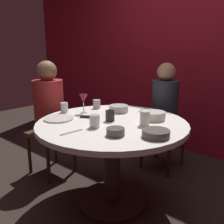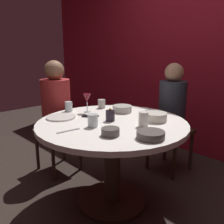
{
  "view_description": "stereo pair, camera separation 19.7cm",
  "coord_description": "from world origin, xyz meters",
  "px_view_note": "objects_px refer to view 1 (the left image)",
  "views": [
    {
      "loc": [
        1.23,
        -1.46,
        1.31
      ],
      "look_at": [
        0.0,
        0.0,
        0.82
      ],
      "focal_mm": 39.21,
      "sensor_mm": 36.0,
      "label": 1
    },
    {
      "loc": [
        1.38,
        -1.33,
        1.31
      ],
      "look_at": [
        0.0,
        0.0,
        0.82
      ],
      "focal_mm": 39.21,
      "sensor_mm": 36.0,
      "label": 2
    }
  ],
  "objects_px": {
    "cell_phone": "(88,117)",
    "bowl_sauce_side": "(156,133)",
    "seated_diner_back": "(165,105)",
    "wine_glass": "(83,99)",
    "dining_table": "(112,141)",
    "seated_diner_left": "(49,106)",
    "bowl_serving_large": "(119,109)",
    "cup_center_front": "(145,118)",
    "dinner_plate": "(59,119)",
    "cup_near_candle": "(97,104)",
    "bowl_salad_center": "(115,132)",
    "bowl_small_white": "(154,116)",
    "cup_by_left_diner": "(64,108)",
    "candle_holder": "(110,116)",
    "cup_by_right_diner": "(95,121)"
  },
  "relations": [
    {
      "from": "seated_diner_left",
      "to": "wine_glass",
      "type": "xyz_separation_m",
      "value": [
        0.47,
        0.05,
        0.13
      ]
    },
    {
      "from": "bowl_salad_center",
      "to": "bowl_small_white",
      "type": "bearing_deg",
      "value": 90.24
    },
    {
      "from": "bowl_small_white",
      "to": "cup_near_candle",
      "type": "distance_m",
      "value": 0.65
    },
    {
      "from": "bowl_salad_center",
      "to": "cup_by_left_diner",
      "type": "height_order",
      "value": "cup_by_left_diner"
    },
    {
      "from": "bowl_serving_large",
      "to": "cup_center_front",
      "type": "height_order",
      "value": "cup_center_front"
    },
    {
      "from": "wine_glass",
      "to": "bowl_salad_center",
      "type": "distance_m",
      "value": 0.69
    },
    {
      "from": "dinner_plate",
      "to": "bowl_serving_large",
      "type": "distance_m",
      "value": 0.57
    },
    {
      "from": "bowl_salad_center",
      "to": "cup_center_front",
      "type": "relative_size",
      "value": 1.1
    },
    {
      "from": "bowl_serving_large",
      "to": "bowl_small_white",
      "type": "bearing_deg",
      "value": -2.45
    },
    {
      "from": "bowl_salad_center",
      "to": "bowl_sauce_side",
      "type": "relative_size",
      "value": 0.67
    },
    {
      "from": "seated_diner_back",
      "to": "wine_glass",
      "type": "distance_m",
      "value": 0.94
    },
    {
      "from": "dining_table",
      "to": "cell_phone",
      "type": "relative_size",
      "value": 8.76
    },
    {
      "from": "seated_diner_back",
      "to": "dinner_plate",
      "type": "bearing_deg",
      "value": -18.68
    },
    {
      "from": "wine_glass",
      "to": "dining_table",
      "type": "bearing_deg",
      "value": -6.88
    },
    {
      "from": "bowl_small_white",
      "to": "cup_center_front",
      "type": "xyz_separation_m",
      "value": [
        0.03,
        -0.19,
        0.02
      ]
    },
    {
      "from": "cell_phone",
      "to": "bowl_sauce_side",
      "type": "bearing_deg",
      "value": -126.09
    },
    {
      "from": "dinner_plate",
      "to": "cup_by_right_diner",
      "type": "height_order",
      "value": "cup_by_right_diner"
    },
    {
      "from": "cell_phone",
      "to": "wine_glass",
      "type": "bearing_deg",
      "value": 29.18
    },
    {
      "from": "seated_diner_left",
      "to": "cup_by_left_diner",
      "type": "bearing_deg",
      "value": -10.07
    },
    {
      "from": "bowl_small_white",
      "to": "cup_center_front",
      "type": "relative_size",
      "value": 1.66
    },
    {
      "from": "dining_table",
      "to": "cell_phone",
      "type": "xyz_separation_m",
      "value": [
        -0.24,
        -0.03,
        0.17
      ]
    },
    {
      "from": "wine_glass",
      "to": "cup_near_candle",
      "type": "relative_size",
      "value": 2.06
    },
    {
      "from": "bowl_serving_large",
      "to": "cup_by_left_diner",
      "type": "bearing_deg",
      "value": -137.35
    },
    {
      "from": "bowl_small_white",
      "to": "seated_diner_left",
      "type": "bearing_deg",
      "value": -166.03
    },
    {
      "from": "candle_holder",
      "to": "dinner_plate",
      "type": "height_order",
      "value": "candle_holder"
    },
    {
      "from": "dinner_plate",
      "to": "bowl_sauce_side",
      "type": "height_order",
      "value": "bowl_sauce_side"
    },
    {
      "from": "seated_diner_back",
      "to": "dinner_plate",
      "type": "distance_m",
      "value": 1.19
    },
    {
      "from": "bowl_small_white",
      "to": "bowl_sauce_side",
      "type": "relative_size",
      "value": 1.0
    },
    {
      "from": "seated_diner_back",
      "to": "bowl_small_white",
      "type": "xyz_separation_m",
      "value": [
        0.23,
        -0.62,
        0.05
      ]
    },
    {
      "from": "wine_glass",
      "to": "cup_by_right_diner",
      "type": "xyz_separation_m",
      "value": [
        0.38,
        -0.25,
        -0.08
      ]
    },
    {
      "from": "bowl_serving_large",
      "to": "bowl_sauce_side",
      "type": "bearing_deg",
      "value": -31.34
    },
    {
      "from": "bowl_salad_center",
      "to": "cell_phone",
      "type": "bearing_deg",
      "value": 156.36
    },
    {
      "from": "bowl_sauce_side",
      "to": "cup_by_left_diner",
      "type": "xyz_separation_m",
      "value": [
        -0.99,
        0.03,
        0.02
      ]
    },
    {
      "from": "seated_diner_left",
      "to": "bowl_serving_large",
      "type": "xyz_separation_m",
      "value": [
        0.7,
        0.29,
        0.03
      ]
    },
    {
      "from": "cell_phone",
      "to": "dining_table",
      "type": "bearing_deg",
      "value": -113.16
    },
    {
      "from": "bowl_sauce_side",
      "to": "seated_diner_left",
      "type": "bearing_deg",
      "value": 176.05
    },
    {
      "from": "seated_diner_back",
      "to": "wine_glass",
      "type": "xyz_separation_m",
      "value": [
        -0.38,
        -0.84,
        0.14
      ]
    },
    {
      "from": "cup_near_candle",
      "to": "cup_by_right_diner",
      "type": "xyz_separation_m",
      "value": [
        0.42,
        -0.46,
        0.01
      ]
    },
    {
      "from": "dining_table",
      "to": "seated_diner_left",
      "type": "height_order",
      "value": "seated_diner_left"
    },
    {
      "from": "dining_table",
      "to": "bowl_small_white",
      "type": "bearing_deg",
      "value": 49.34
    },
    {
      "from": "candle_holder",
      "to": "cup_by_left_diner",
      "type": "bearing_deg",
      "value": -174.06
    },
    {
      "from": "dinner_plate",
      "to": "cup_near_candle",
      "type": "bearing_deg",
      "value": 94.22
    },
    {
      "from": "bowl_serving_large",
      "to": "cup_near_candle",
      "type": "xyz_separation_m",
      "value": [
        -0.26,
        -0.03,
        0.01
      ]
    },
    {
      "from": "dining_table",
      "to": "cup_near_candle",
      "type": "distance_m",
      "value": 0.54
    },
    {
      "from": "seated_diner_back",
      "to": "bowl_sauce_side",
      "type": "relative_size",
      "value": 6.29
    },
    {
      "from": "seated_diner_back",
      "to": "cell_phone",
      "type": "bearing_deg",
      "value": -14.43
    },
    {
      "from": "candle_holder",
      "to": "bowl_salad_center",
      "type": "xyz_separation_m",
      "value": [
        0.26,
        -0.24,
        -0.02
      ]
    },
    {
      "from": "candle_holder",
      "to": "bowl_sauce_side",
      "type": "height_order",
      "value": "candle_holder"
    },
    {
      "from": "dining_table",
      "to": "bowl_salad_center",
      "type": "bearing_deg",
      "value": -45.84
    },
    {
      "from": "cup_center_front",
      "to": "cell_phone",
      "type": "bearing_deg",
      "value": -166.84
    }
  ]
}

